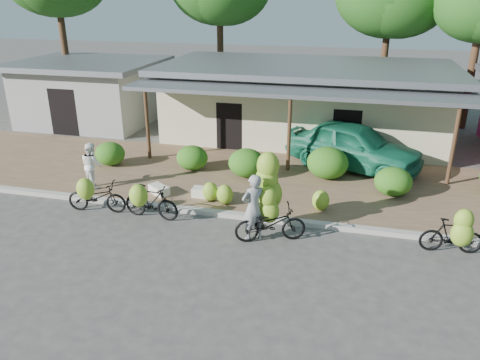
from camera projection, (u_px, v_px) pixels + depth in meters
The scene contains 23 objects.
ground at pixel (252, 255), 12.14m from camera, with size 100.00×100.00×0.00m, color #43413F.
sidewalk at pixel (283, 182), 16.61m from camera, with size 60.00×6.00×0.12m, color olive.
curb at pixel (266, 219), 13.91m from camera, with size 60.00×0.25×0.15m, color #A8A399.
shop_main at pixel (305, 101), 21.32m from camera, with size 13.00×8.50×3.35m.
shop_grey at pixel (90, 91), 23.91m from camera, with size 7.00×6.00×3.15m.
tree_near_right at pixel (479, 0), 21.38m from camera, with size 4.65×4.49×7.72m.
hedge_0 at pixel (110, 154), 17.95m from camera, with size 1.16×1.04×0.90m, color #235914.
hedge_1 at pixel (192, 158), 17.47m from camera, with size 1.19×1.07×0.93m, color #235914.
hedge_2 at pixel (247, 163), 16.78m from camera, with size 1.33×1.20×1.04m, color #235914.
hedge_3 at pixel (328, 163), 16.62m from camera, with size 1.47×1.32×1.15m, color #235914.
hedge_4 at pixel (393, 182), 15.25m from camera, with size 1.22×1.10×0.95m, color #235914.
bike_far_left at pixel (95, 196), 14.29m from camera, with size 1.91×1.30×1.36m.
bike_left at pixel (149, 201), 13.82m from camera, with size 1.81×1.21×1.35m.
bike_center at pixel (269, 207), 12.75m from camera, with size 2.06×1.50×2.38m.
bike_right at pixel (455, 234), 11.89m from camera, with size 1.65×1.19×1.53m.
loose_banana_a at pixel (210, 192), 14.89m from camera, with size 0.51×0.43×0.64m, color #89BB2E.
loose_banana_b at pixel (225, 195), 14.64m from camera, with size 0.52×0.44×0.65m, color #89BB2E.
loose_banana_c at pixel (321, 200), 14.23m from camera, with size 0.53×0.45×0.66m, color #89BB2E.
sack_near at pixel (205, 192), 15.24m from camera, with size 0.85×0.40×0.30m, color white.
sack_far at pixel (159, 190), 15.48m from camera, with size 0.75×0.38×0.28m, color white.
vendor at pixel (254, 208), 12.58m from camera, with size 0.70×0.46×1.91m, color gray.
bystander at pixel (92, 165), 15.84m from camera, with size 0.76×0.59×1.55m, color white.
teal_van at pixel (354, 146), 17.54m from camera, with size 2.04×5.08×1.73m, color #186D4E.
Camera 1 is at (2.29, -10.28, 6.36)m, focal length 35.00 mm.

